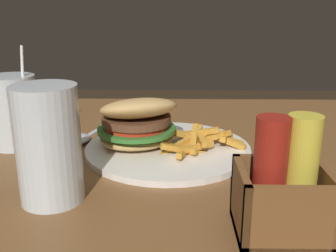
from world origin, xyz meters
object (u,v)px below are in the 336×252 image
Objects in this scene: meal_plate_near at (152,134)px; juice_glass at (13,113)px; beer_glass at (49,149)px; spoon at (79,138)px; condiment_caddy at (283,192)px.

juice_glass is at bearing -6.47° from meal_plate_near.
beer_glass is 0.23m from spoon.
juice_glass is 1.30× the size of condiment_caddy.
beer_glass reaches higher than spoon.
spoon is at bearing -44.99° from condiment_caddy.
condiment_caddy is at bearing 164.77° from beer_glass.
condiment_caddy is (-0.27, 0.07, -0.02)m from beer_glass.
condiment_caddy is (-0.16, 0.25, 0.02)m from meal_plate_near.
spoon is at bearing -85.14° from beer_glass.
condiment_caddy is (-0.29, 0.29, 0.04)m from spoon.
meal_plate_near reaches higher than spoon.
spoon is at bearing -18.62° from meal_plate_near.
meal_plate_near is 0.29m from condiment_caddy.
juice_glass reaches higher than meal_plate_near.
beer_glass is 0.28m from condiment_caddy.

